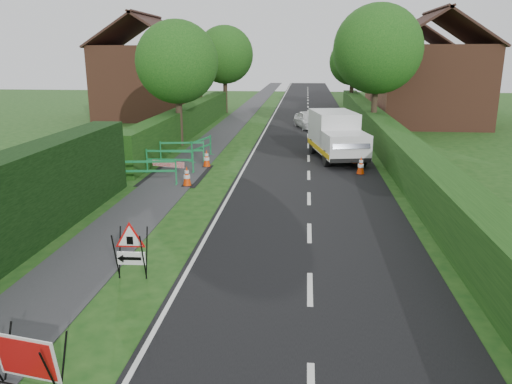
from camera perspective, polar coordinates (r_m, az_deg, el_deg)
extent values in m
plane|color=#164012|center=(10.41, -8.05, -12.83)|extent=(120.00, 120.00, 0.00)
cube|color=black|center=(44.15, 5.97, 9.05)|extent=(6.00, 90.00, 0.02)
cube|color=#2D2D30|center=(44.47, -1.22, 9.18)|extent=(2.00, 90.00, 0.02)
cube|color=#14380F|center=(32.11, -7.60, 6.58)|extent=(1.00, 24.00, 1.80)
cube|color=#14380F|center=(25.70, 14.99, 3.96)|extent=(1.20, 50.00, 1.50)
cube|color=brown|center=(40.84, -12.14, 12.14)|extent=(7.00, 7.00, 5.50)
cube|color=#331E19|center=(41.38, -14.88, 17.35)|extent=(4.00, 7.40, 2.58)
cube|color=#331E19|center=(40.32, -9.98, 17.68)|extent=(4.00, 7.40, 2.58)
cube|color=#331E19|center=(40.88, -12.56, 19.06)|extent=(0.25, 7.40, 0.18)
cube|color=brown|center=(37.95, 19.31, 11.40)|extent=(7.00, 7.00, 5.50)
cube|color=#331E19|center=(37.56, 17.13, 17.43)|extent=(4.00, 7.40, 2.58)
cube|color=#331E19|center=(38.36, 22.49, 16.91)|extent=(4.00, 7.40, 2.58)
cube|color=#331E19|center=(37.99, 20.00, 18.83)|extent=(0.25, 7.40, 0.18)
cube|color=brown|center=(51.84, 16.86, 12.48)|extent=(7.00, 7.00, 5.50)
cube|color=#331E19|center=(51.52, 15.22, 16.87)|extent=(4.00, 7.40, 2.58)
cube|color=#331E19|center=(52.18, 19.17, 16.55)|extent=(4.00, 7.40, 2.58)
cube|color=#331E19|center=(51.87, 17.31, 17.92)|extent=(0.25, 7.40, 0.18)
cylinder|color=#2D2116|center=(27.99, -8.75, 7.94)|extent=(0.36, 0.36, 2.62)
sphere|color=#134512|center=(27.76, -9.02, 14.47)|extent=(4.40, 4.40, 4.40)
cylinder|color=#2D2116|center=(31.34, 13.31, 8.83)|extent=(0.36, 0.36, 2.97)
sphere|color=#134512|center=(31.15, 13.74, 15.59)|extent=(5.20, 5.20, 5.20)
cylinder|color=#2D2116|center=(43.57, -3.52, 10.86)|extent=(0.36, 0.36, 2.80)
sphere|color=#134512|center=(43.43, -3.60, 15.39)|extent=(4.80, 4.80, 4.80)
cylinder|color=#2D2116|center=(47.20, 10.83, 10.77)|extent=(0.36, 0.36, 2.45)
sphere|color=#134512|center=(47.06, 11.02, 14.42)|extent=(4.20, 4.20, 4.20)
cylinder|color=black|center=(9.03, -26.47, -15.89)|extent=(0.09, 0.31, 0.87)
cylinder|color=black|center=(8.23, -22.53, -18.64)|extent=(0.09, 0.31, 0.87)
cylinder|color=black|center=(8.44, -21.12, -17.57)|extent=(0.09, 0.31, 0.87)
cube|color=white|center=(8.57, -24.75, -16.84)|extent=(1.08, 0.32, 0.76)
cube|color=red|center=(8.56, -24.82, -16.89)|extent=(0.97, 0.28, 0.66)
cylinder|color=black|center=(11.51, -15.74, -7.16)|extent=(0.04, 0.35, 1.14)
cylinder|color=black|center=(11.76, -15.29, -6.63)|extent=(0.04, 0.35, 1.14)
cylinder|color=black|center=(11.33, -12.76, -7.32)|extent=(0.04, 0.35, 1.14)
cylinder|color=black|center=(11.59, -12.38, -6.78)|extent=(0.04, 0.35, 1.14)
cube|color=white|center=(11.56, -14.06, -7.36)|extent=(0.64, 0.05, 0.31)
cube|color=black|center=(11.54, -14.08, -7.39)|extent=(0.45, 0.03, 0.07)
cone|color=black|center=(11.62, -15.25, -7.33)|extent=(0.15, 0.19, 0.18)
cube|color=black|center=(11.38, -14.23, -5.40)|extent=(0.14, 0.02, 0.18)
cube|color=silver|center=(24.98, 8.80, 7.02)|extent=(2.43, 3.34, 1.82)
cube|color=silver|center=(22.84, 10.16, 5.28)|extent=(2.22, 2.28, 1.11)
cube|color=black|center=(21.91, 10.85, 5.54)|extent=(1.67, 0.53, 0.51)
cube|color=yellow|center=(24.03, 7.03, 5.02)|extent=(0.92, 4.57, 0.23)
cube|color=yellow|center=(24.51, 11.39, 5.03)|extent=(0.92, 4.57, 0.23)
cube|color=black|center=(22.06, 10.74, 3.57)|extent=(1.83, 0.47, 0.19)
cylinder|color=black|center=(22.69, 8.06, 3.83)|extent=(0.37, 0.78, 0.75)
cylinder|color=black|center=(23.14, 12.15, 3.86)|extent=(0.37, 0.78, 0.75)
cylinder|color=black|center=(25.60, 6.50, 5.20)|extent=(0.37, 0.78, 0.75)
cylinder|color=black|center=(26.00, 10.17, 5.22)|extent=(0.37, 0.78, 0.75)
cube|color=black|center=(21.51, 11.83, 2.03)|extent=(0.38, 0.38, 0.04)
cone|color=#E93B07|center=(21.42, 11.89, 3.06)|extent=(0.32, 0.32, 0.75)
cylinder|color=white|center=(21.43, 11.88, 2.96)|extent=(0.25, 0.25, 0.14)
cylinder|color=white|center=(21.39, 11.91, 3.45)|extent=(0.17, 0.17, 0.10)
cube|color=black|center=(23.59, 11.23, 3.24)|extent=(0.38, 0.38, 0.04)
cone|color=#E93B07|center=(23.51, 11.28, 4.18)|extent=(0.32, 0.32, 0.75)
cylinder|color=white|center=(23.52, 11.28, 4.09)|extent=(0.25, 0.25, 0.14)
cylinder|color=white|center=(23.48, 11.30, 4.54)|extent=(0.17, 0.17, 0.10)
cube|color=black|center=(25.22, 11.11, 4.03)|extent=(0.38, 0.38, 0.04)
cone|color=#E93B07|center=(25.15, 11.15, 4.92)|extent=(0.32, 0.32, 0.75)
cylinder|color=white|center=(25.15, 11.15, 4.83)|extent=(0.25, 0.25, 0.14)
cylinder|color=white|center=(25.12, 11.17, 5.25)|extent=(0.17, 0.17, 0.10)
cube|color=black|center=(19.38, -7.87, 0.74)|extent=(0.38, 0.38, 0.04)
cone|color=#E93B07|center=(19.28, -7.91, 1.87)|extent=(0.32, 0.32, 0.75)
cylinder|color=white|center=(19.29, -7.91, 1.76)|extent=(0.25, 0.25, 0.14)
cylinder|color=white|center=(19.25, -7.93, 2.30)|extent=(0.17, 0.17, 0.10)
cube|color=black|center=(22.57, -5.64, 2.92)|extent=(0.38, 0.38, 0.04)
cone|color=#E93B07|center=(22.49, -5.67, 3.90)|extent=(0.32, 0.32, 0.75)
cylinder|color=white|center=(22.50, -5.67, 3.81)|extent=(0.25, 0.25, 0.14)
cylinder|color=white|center=(22.46, -5.68, 4.27)|extent=(0.17, 0.17, 0.10)
cube|color=#177F40|center=(19.90, -14.84, 2.18)|extent=(0.06, 0.06, 1.00)
cube|color=#177F40|center=(19.54, -9.12, 2.26)|extent=(0.06, 0.06, 1.00)
cube|color=#177F40|center=(19.61, -12.08, 3.42)|extent=(1.99, 0.31, 0.08)
cube|color=#177F40|center=(19.69, -12.02, 2.36)|extent=(1.99, 0.31, 0.08)
cube|color=#177F40|center=(20.02, -14.75, 0.84)|extent=(0.10, 0.35, 0.04)
cube|color=#177F40|center=(19.66, -9.06, 0.90)|extent=(0.10, 0.35, 0.04)
cube|color=#177F40|center=(21.93, -12.35, 3.54)|extent=(0.05, 0.05, 1.00)
cube|color=#177F40|center=(21.44, -7.22, 3.51)|extent=(0.05, 0.05, 1.00)
cube|color=#177F40|center=(21.58, -9.86, 4.62)|extent=(2.00, 0.09, 0.08)
cube|color=#177F40|center=(21.65, -9.82, 3.66)|extent=(2.00, 0.09, 0.08)
cube|color=#177F40|center=(22.03, -12.28, 2.32)|extent=(0.07, 0.35, 0.04)
cube|color=#177F40|center=(21.54, -7.17, 2.26)|extent=(0.07, 0.35, 0.04)
cube|color=#177F40|center=(23.74, -10.85, 4.52)|extent=(0.06, 0.06, 1.00)
cube|color=#177F40|center=(23.57, -6.01, 4.64)|extent=(0.06, 0.06, 1.00)
cube|color=#177F40|center=(23.56, -8.48, 5.59)|extent=(1.98, 0.37, 0.08)
cube|color=#177F40|center=(23.62, -8.44, 4.70)|extent=(1.98, 0.37, 0.08)
cube|color=#177F40|center=(23.83, -10.79, 3.39)|extent=(0.12, 0.36, 0.04)
cube|color=#177F40|center=(23.67, -5.97, 3.50)|extent=(0.12, 0.36, 0.04)
cube|color=#177F40|center=(23.46, -7.34, 4.54)|extent=(0.06, 0.06, 1.00)
cube|color=#177F40|center=(25.21, -5.22, 5.37)|extent=(0.06, 0.06, 1.00)
cube|color=#177F40|center=(24.26, -6.27, 5.95)|extent=(0.56, 1.95, 0.08)
cube|color=#177F40|center=(24.32, -6.25, 5.09)|extent=(0.56, 1.95, 0.08)
cube|color=#177F40|center=(23.56, -7.30, 3.40)|extent=(0.35, 0.15, 0.04)
cube|color=#177F40|center=(25.30, -5.19, 4.30)|extent=(0.35, 0.15, 0.04)
cube|color=red|center=(21.39, -9.94, 2.00)|extent=(1.46, 0.41, 0.25)
imported|color=white|center=(34.52, 6.00, 8.23)|extent=(2.24, 3.67, 1.17)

